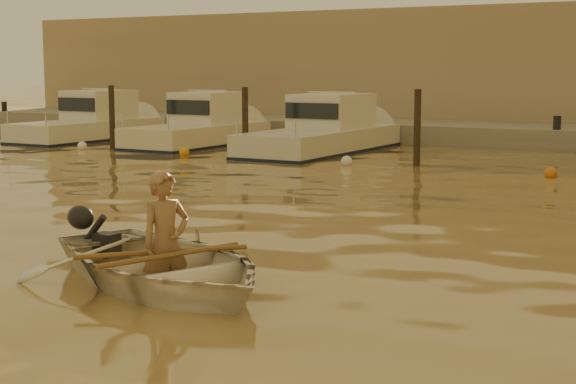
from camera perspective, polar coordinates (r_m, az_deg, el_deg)
The scene contains 18 objects.
ground_plane at distance 11.62m, azimuth -16.25°, elevation -4.92°, with size 160.00×160.00×0.00m, color brown.
dinghy at distance 10.43m, azimuth -8.16°, elevation -4.65°, with size 2.65×3.70×0.77m, color white.
person at distance 10.29m, azimuth -7.91°, elevation -3.28°, with size 0.61×0.40×1.67m, color #916748.
outboard_motor at distance 11.74m, azimuth -11.71°, elevation -3.23°, with size 0.90×0.40×0.70m, color black, non-canonical shape.
oar_port at distance 10.18m, azimuth -7.49°, elevation -4.04°, with size 0.06×0.06×2.10m, color brown.
oar_starboard at distance 10.36m, azimuth -8.04°, elevation -3.85°, with size 0.06×0.06×2.10m, color brown.
moored_boat_0 at distance 32.29m, azimuth -12.79°, elevation 4.42°, with size 2.16×6.91×1.75m, color silver, non-canonical shape.
moored_boat_1 at distance 29.31m, azimuth -5.85°, elevation 4.23°, with size 2.19×6.54×1.75m, color beige, non-canonical shape.
moored_boat_2 at distance 26.92m, azimuth 2.18°, elevation 3.93°, with size 2.31×7.74×1.75m, color silver, non-canonical shape.
piling_0 at distance 28.64m, azimuth -11.30°, elevation 4.58°, with size 0.18×0.18×2.20m, color #2D2319.
piling_1 at distance 25.67m, azimuth -2.78°, elevation 4.34°, with size 0.18×0.18×2.20m, color #2D2319.
piling_2 at distance 23.28m, azimuth 8.35°, elevation 3.89°, with size 0.18×0.18×2.20m, color #2D2319.
fender_a at distance 28.53m, azimuth -13.17°, elevation 2.90°, with size 0.30×0.30×0.30m, color white.
fender_b at distance 26.05m, azimuth -6.73°, elevation 2.59°, with size 0.30×0.30×0.30m, color orange.
fender_c at distance 23.30m, azimuth 3.81°, elevation 1.99°, with size 0.30×0.30×0.30m, color silver.
fender_d at distance 21.54m, azimuth 16.62°, elevation 1.18°, with size 0.30×0.30×0.30m, color #C86B17.
quay at distance 30.57m, azimuth 13.90°, elevation 3.30°, with size 52.00×4.00×1.00m, color gray.
waterfront_building at distance 35.81m, azimuth 16.42°, elevation 7.47°, with size 46.00×7.00×4.80m, color #9E8466.
Camera 1 is at (8.16, -7.87, 2.53)m, focal length 55.00 mm.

